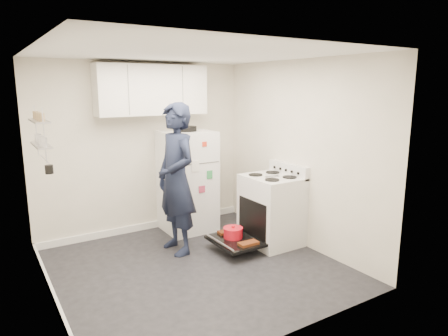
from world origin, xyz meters
TOP-DOWN VIEW (x-y plane):
  - room at (-0.03, 0.03)m, footprint 3.21×3.21m
  - electric_range at (1.26, 0.15)m, footprint 0.66×0.76m
  - open_oven_door at (0.68, 0.18)m, footprint 0.55×0.70m
  - refrigerator at (0.54, 1.25)m, footprint 0.72×0.74m
  - upper_cabinets at (0.10, 1.43)m, footprint 1.60×0.33m
  - wall_shelf_rack at (-1.52, 0.49)m, footprint 0.14×0.60m
  - person at (0.04, 0.58)m, footprint 0.51×0.74m

SIDE VIEW (x-z plane):
  - open_oven_door at x=0.68m, z-range 0.07..0.29m
  - electric_range at x=1.26m, z-range -0.08..1.02m
  - refrigerator at x=0.54m, z-range -0.03..1.55m
  - person at x=0.04m, z-range 0.00..1.96m
  - room at x=-0.03m, z-range -0.05..2.46m
  - wall_shelf_rack at x=-1.52m, z-range 1.37..1.98m
  - upper_cabinets at x=0.10m, z-range 1.75..2.45m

